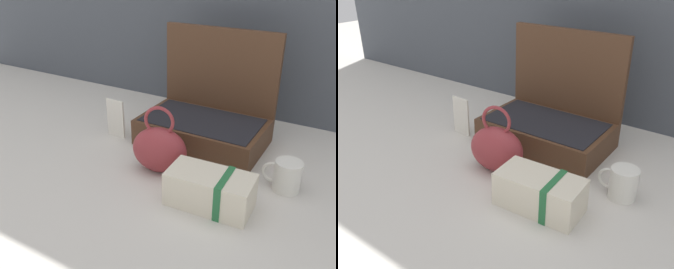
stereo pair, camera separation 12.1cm
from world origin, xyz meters
TOP-DOWN VIEW (x-y plane):
  - ground_plane at (0.00, 0.00)m, footprint 6.00×6.00m
  - open_suitcase at (0.05, 0.23)m, footprint 0.46×0.29m
  - teal_pouch_handbag at (0.02, -0.06)m, footprint 0.20×0.14m
  - cream_toiletry_bag at (0.24, -0.14)m, footprint 0.25×0.14m
  - coffee_mug at (0.41, 0.04)m, footprint 0.12×0.08m
  - info_card_left at (-0.27, 0.08)m, footprint 0.08×0.01m

SIDE VIEW (x-z plane):
  - ground_plane at x=0.00m, z-range 0.00..0.00m
  - coffee_mug at x=0.41m, z-range 0.00..0.10m
  - cream_toiletry_bag at x=0.24m, z-range 0.00..0.11m
  - info_card_left at x=-0.27m, z-range 0.00..0.15m
  - teal_pouch_handbag at x=0.02m, z-range -0.03..0.20m
  - open_suitcase at x=0.05m, z-range -0.11..0.30m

